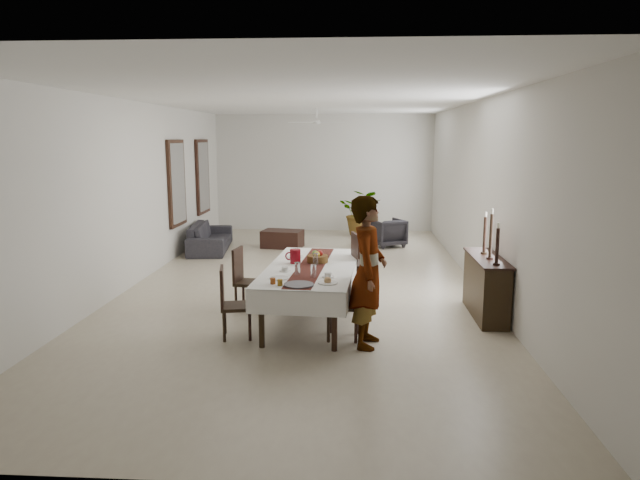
{
  "coord_description": "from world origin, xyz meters",
  "views": [
    {
      "loc": [
        0.88,
        -9.85,
        2.56
      ],
      "look_at": [
        0.36,
        -1.45,
        1.05
      ],
      "focal_mm": 32.0,
      "sensor_mm": 36.0,
      "label": 1
    }
  ],
  "objects_px": {
    "dining_table_top": "(311,269)",
    "woman": "(368,272)",
    "red_pitcher": "(295,256)",
    "sideboard_body": "(486,288)",
    "sofa": "(210,237)"
  },
  "relations": [
    {
      "from": "dining_table_top",
      "to": "woman",
      "type": "bearing_deg",
      "value": -47.61
    },
    {
      "from": "red_pitcher",
      "to": "woman",
      "type": "distance_m",
      "value": 1.53
    },
    {
      "from": "sofa",
      "to": "dining_table_top",
      "type": "bearing_deg",
      "value": -157.93
    },
    {
      "from": "sideboard_body",
      "to": "dining_table_top",
      "type": "bearing_deg",
      "value": -172.63
    },
    {
      "from": "woman",
      "to": "sofa",
      "type": "xyz_separation_m",
      "value": [
        -3.5,
        5.95,
        -0.64
      ]
    },
    {
      "from": "dining_table_top",
      "to": "sofa",
      "type": "distance_m",
      "value": 5.69
    },
    {
      "from": "dining_table_top",
      "to": "red_pitcher",
      "type": "distance_m",
      "value": 0.33
    },
    {
      "from": "sideboard_body",
      "to": "sofa",
      "type": "relative_size",
      "value": 0.68
    },
    {
      "from": "red_pitcher",
      "to": "sofa",
      "type": "relative_size",
      "value": 0.1
    },
    {
      "from": "dining_table_top",
      "to": "sideboard_body",
      "type": "bearing_deg",
      "value": 11.3
    },
    {
      "from": "sofa",
      "to": "sideboard_body",
      "type": "bearing_deg",
      "value": -138.27
    },
    {
      "from": "dining_table_top",
      "to": "woman",
      "type": "relative_size",
      "value": 1.31
    },
    {
      "from": "woman",
      "to": "red_pitcher",
      "type": "bearing_deg",
      "value": 49.75
    },
    {
      "from": "dining_table_top",
      "to": "woman",
      "type": "xyz_separation_m",
      "value": [
        0.77,
        -0.97,
        0.19
      ]
    },
    {
      "from": "red_pitcher",
      "to": "sideboard_body",
      "type": "relative_size",
      "value": 0.15
    }
  ]
}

